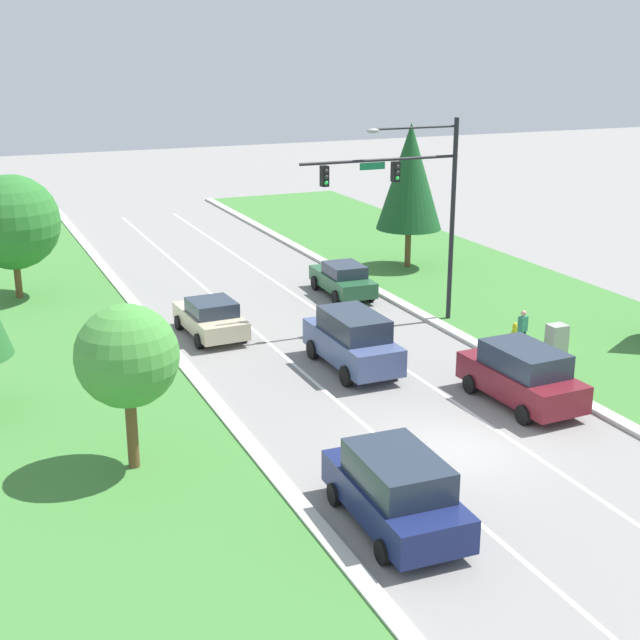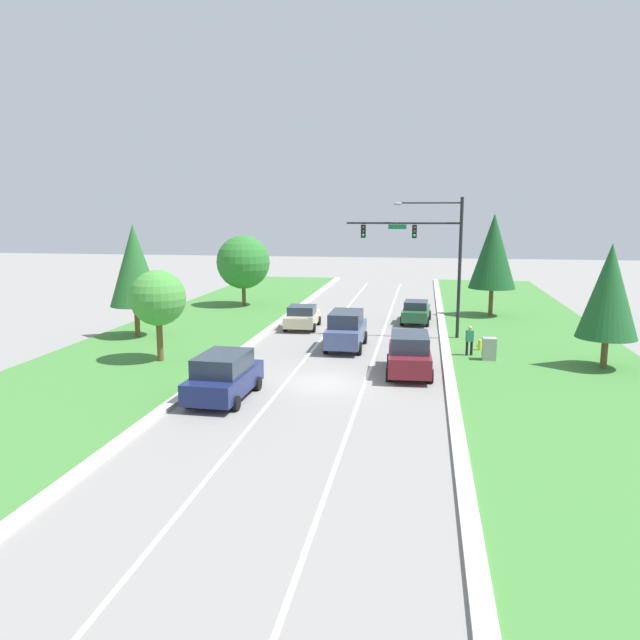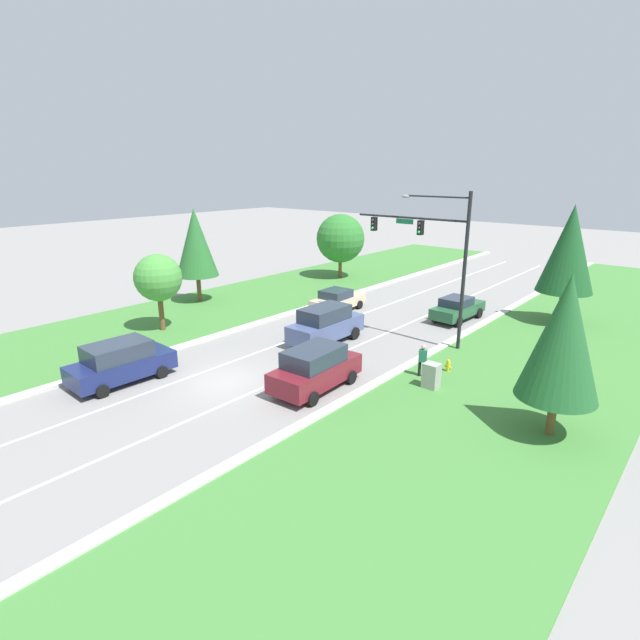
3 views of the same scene
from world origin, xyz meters
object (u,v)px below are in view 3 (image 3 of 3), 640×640
object	(u,v)px
conifer_mid_left_tree	(196,243)
burgundy_suv	(315,368)
utility_cabinet	(431,376)
conifer_far_right_tree	(569,249)
champagne_sedan	(337,300)
slate_blue_suv	(326,324)
traffic_signal_mast	(434,245)
navy_suv	(120,362)
oak_far_left_tree	(158,278)
fire_hydrant	(448,366)
conifer_near_right_tree	(563,338)
forest_sedan	(457,308)
pedestrian	(423,360)
oak_near_left_tree	(340,239)

from	to	relation	value
conifer_mid_left_tree	burgundy_suv	bearing A→B (deg)	-20.06
utility_cabinet	conifer_far_right_tree	xyz separation A→B (m)	(1.49, 14.55, 4.25)
champagne_sedan	slate_blue_suv	distance (m)	6.84
traffic_signal_mast	navy_suv	xyz separation A→B (m)	(-8.35, -14.37, -4.67)
champagne_sedan	oak_far_left_tree	world-z (taller)	oak_far_left_tree
navy_suv	fire_hydrant	distance (m)	15.79
burgundy_suv	conifer_near_right_tree	xyz separation A→B (m)	(9.52, 2.55, 2.91)
forest_sedan	champagne_sedan	size ratio (longest dim) A/B	1.05
utility_cabinet	fire_hydrant	distance (m)	2.33
fire_hydrant	traffic_signal_mast	bearing A→B (deg)	131.28
slate_blue_suv	burgundy_suv	world-z (taller)	slate_blue_suv
navy_suv	pedestrian	size ratio (longest dim) A/B	2.84
utility_cabinet	forest_sedan	bearing A→B (deg)	109.83
oak_near_left_tree	traffic_signal_mast	bearing A→B (deg)	-35.89
forest_sedan	champagne_sedan	world-z (taller)	forest_sedan
champagne_sedan	fire_hydrant	xyz separation A→B (m)	(11.18, -5.30, -0.44)
traffic_signal_mast	oak_far_left_tree	xyz separation A→B (m)	(-13.66, -8.73, -2.29)
conifer_near_right_tree	utility_cabinet	bearing A→B (deg)	171.10
pedestrian	navy_suv	bearing A→B (deg)	22.95
conifer_far_right_tree	conifer_mid_left_tree	bearing A→B (deg)	-152.34
burgundy_suv	navy_suv	xyz separation A→B (m)	(-7.54, -5.31, -0.03)
oak_far_left_tree	pedestrian	bearing A→B (deg)	13.94
conifer_far_right_tree	oak_far_left_tree	bearing A→B (deg)	-136.25
champagne_sedan	oak_near_left_tree	distance (m)	11.45
traffic_signal_mast	conifer_near_right_tree	distance (m)	11.01
burgundy_suv	conifer_far_right_tree	bearing A→B (deg)	70.42
navy_suv	fire_hydrant	xyz separation A→B (m)	(11.31, 11.00, -0.64)
forest_sedan	conifer_near_right_tree	xyz separation A→B (m)	(9.41, -11.82, 3.12)
fire_hydrant	forest_sedan	bearing A→B (deg)	112.93
traffic_signal_mast	conifer_near_right_tree	bearing A→B (deg)	-36.85
utility_cabinet	conifer_mid_left_tree	bearing A→B (deg)	172.47
conifer_near_right_tree	oak_near_left_tree	bearing A→B (deg)	143.75
forest_sedan	utility_cabinet	size ratio (longest dim) A/B	3.68
slate_blue_suv	navy_suv	xyz separation A→B (m)	(-3.82, -10.54, -0.12)
oak_far_left_tree	champagne_sedan	bearing A→B (deg)	62.94
fire_hydrant	conifer_far_right_tree	xyz separation A→B (m)	(1.78, 12.25, 4.54)
slate_blue_suv	navy_suv	distance (m)	11.21
traffic_signal_mast	fire_hydrant	world-z (taller)	traffic_signal_mast
navy_suv	conifer_mid_left_tree	distance (m)	15.23
traffic_signal_mast	navy_suv	world-z (taller)	traffic_signal_mast
conifer_far_right_tree	fire_hydrant	bearing A→B (deg)	-98.25
conifer_far_right_tree	oak_far_left_tree	xyz separation A→B (m)	(-18.40, -17.61, -1.51)
slate_blue_suv	pedestrian	size ratio (longest dim) A/B	2.93
burgundy_suv	pedestrian	size ratio (longest dim) A/B	2.82
forest_sedan	slate_blue_suv	size ratio (longest dim) A/B	0.93
burgundy_suv	oak_far_left_tree	size ratio (longest dim) A/B	0.99
utility_cabinet	conifer_near_right_tree	bearing A→B (deg)	-8.90
champagne_sedan	fire_hydrant	world-z (taller)	champagne_sedan
utility_cabinet	conifer_near_right_tree	xyz separation A→B (m)	(5.45, -0.85, 3.30)
forest_sedan	oak_near_left_tree	bearing A→B (deg)	161.79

